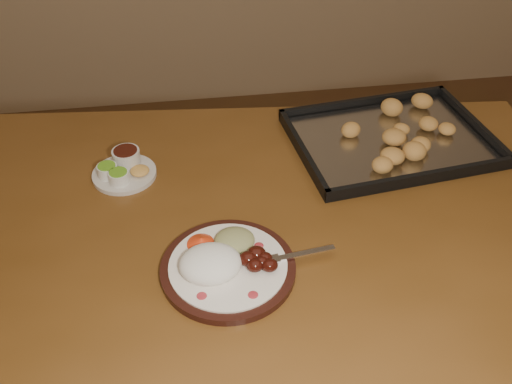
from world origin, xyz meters
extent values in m
cube|color=brown|center=(-0.24, 0.21, 0.73)|extent=(1.58, 1.04, 0.04)
cylinder|color=#513418|center=(-0.88, 0.65, 0.35)|extent=(0.07, 0.07, 0.71)
cylinder|color=#513418|center=(0.48, 0.53, 0.35)|extent=(0.07, 0.07, 0.71)
cylinder|color=black|center=(-0.31, 0.05, 0.76)|extent=(0.27, 0.27, 0.02)
cylinder|color=white|center=(-0.31, 0.05, 0.77)|extent=(0.24, 0.24, 0.01)
ellipsoid|color=#AC2932|center=(-0.37, -0.02, 0.77)|extent=(0.02, 0.02, 0.00)
ellipsoid|color=#AC2932|center=(-0.27, -0.03, 0.77)|extent=(0.02, 0.02, 0.00)
ellipsoid|color=#AC2932|center=(-0.24, 0.10, 0.77)|extent=(0.02, 0.02, 0.00)
ellipsoid|color=#AC2932|center=(-0.40, 0.07, 0.77)|extent=(0.02, 0.02, 0.00)
ellipsoid|color=white|center=(-0.35, 0.05, 0.78)|extent=(0.13, 0.11, 0.06)
ellipsoid|color=#441009|center=(-0.26, 0.03, 0.78)|extent=(0.03, 0.03, 0.03)
ellipsoid|color=#441009|center=(-0.24, 0.05, 0.78)|extent=(0.03, 0.03, 0.03)
ellipsoid|color=#441009|center=(-0.25, 0.06, 0.78)|extent=(0.03, 0.03, 0.03)
ellipsoid|color=#441009|center=(-0.23, 0.03, 0.78)|extent=(0.03, 0.03, 0.03)
ellipsoid|color=#441009|center=(-0.27, 0.05, 0.78)|extent=(0.03, 0.03, 0.03)
ellipsoid|color=#441009|center=(-0.25, 0.04, 0.78)|extent=(0.03, 0.03, 0.03)
ellipsoid|color=tan|center=(-0.29, 0.11, 0.78)|extent=(0.09, 0.08, 0.03)
cone|color=red|center=(-0.36, 0.12, 0.78)|extent=(0.08, 0.08, 0.03)
cube|color=white|center=(-0.16, 0.06, 0.77)|extent=(0.13, 0.03, 0.00)
cube|color=white|center=(-0.23, 0.05, 0.77)|extent=(0.04, 0.03, 0.00)
cylinder|color=white|center=(-0.25, 0.04, 0.77)|extent=(0.03, 0.01, 0.00)
cylinder|color=white|center=(-0.25, 0.04, 0.77)|extent=(0.03, 0.01, 0.00)
cylinder|color=white|center=(-0.25, 0.05, 0.77)|extent=(0.03, 0.01, 0.00)
cylinder|color=white|center=(-0.25, 0.06, 0.77)|extent=(0.03, 0.01, 0.00)
cylinder|color=beige|center=(-0.53, 0.39, 0.76)|extent=(0.15, 0.15, 0.01)
cylinder|color=white|center=(-0.56, 0.39, 0.78)|extent=(0.05, 0.05, 0.03)
cylinder|color=#5CA020|center=(-0.56, 0.39, 0.79)|extent=(0.04, 0.04, 0.00)
cylinder|color=white|center=(-0.53, 0.36, 0.78)|extent=(0.05, 0.05, 0.03)
cylinder|color=#5CA020|center=(-0.53, 0.36, 0.79)|extent=(0.04, 0.04, 0.00)
cylinder|color=silver|center=(-0.52, 0.43, 0.78)|extent=(0.07, 0.07, 0.04)
cylinder|color=#340F09|center=(-0.52, 0.43, 0.80)|extent=(0.06, 0.06, 0.00)
ellipsoid|color=#E9A452|center=(-0.49, 0.38, 0.77)|extent=(0.05, 0.05, 0.02)
cube|color=black|center=(0.15, 0.44, 0.75)|extent=(0.53, 0.42, 0.01)
cube|color=black|center=(0.13, 0.61, 0.77)|extent=(0.49, 0.07, 0.02)
cube|color=black|center=(0.17, 0.26, 0.77)|extent=(0.49, 0.07, 0.02)
cube|color=black|center=(0.39, 0.47, 0.77)|extent=(0.06, 0.36, 0.02)
cube|color=black|center=(-0.09, 0.41, 0.77)|extent=(0.06, 0.36, 0.02)
cube|color=silver|center=(0.15, 0.44, 0.76)|extent=(0.50, 0.38, 0.00)
ellipsoid|color=#BF9043|center=(0.21, 0.44, 0.78)|extent=(0.05, 0.05, 0.04)
ellipsoid|color=#BF9043|center=(0.25, 0.49, 0.78)|extent=(0.07, 0.07, 0.04)
ellipsoid|color=#BF9043|center=(0.17, 0.54, 0.78)|extent=(0.07, 0.07, 0.04)
ellipsoid|color=#BF9043|center=(0.12, 0.49, 0.78)|extent=(0.06, 0.06, 0.04)
ellipsoid|color=#BF9043|center=(0.07, 0.50, 0.78)|extent=(0.08, 0.08, 0.04)
ellipsoid|color=#BF9043|center=(0.09, 0.44, 0.78)|extent=(0.07, 0.07, 0.04)
ellipsoid|color=#BF9043|center=(0.03, 0.40, 0.78)|extent=(0.07, 0.07, 0.04)
ellipsoid|color=#BF9043|center=(0.11, 0.35, 0.78)|extent=(0.08, 0.08, 0.04)
ellipsoid|color=#BF9043|center=(0.14, 0.37, 0.78)|extent=(0.06, 0.06, 0.04)
ellipsoid|color=#BF9043|center=(0.21, 0.36, 0.78)|extent=(0.07, 0.07, 0.04)
ellipsoid|color=#BF9043|center=(0.21, 0.42, 0.78)|extent=(0.07, 0.07, 0.04)
camera|label=1|loc=(-0.37, -0.72, 1.60)|focal=40.00mm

